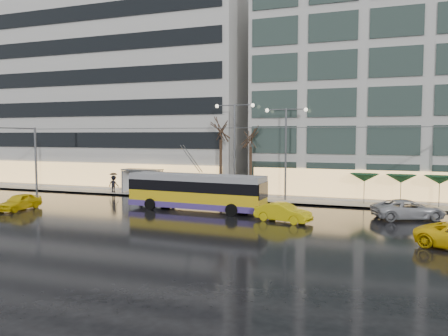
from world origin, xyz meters
The scene contains 21 objects.
ground centered at (0.00, 0.00, 0.00)m, with size 140.00×140.00×0.00m, color black.
sidewalk centered at (2.00, 14.00, 0.07)m, with size 80.00×10.00×0.15m, color gray.
kerb centered at (2.00, 9.05, 0.07)m, with size 80.00×0.10×0.15m, color slate.
building_left centered at (-16.00, 19.00, 11.15)m, with size 34.00×14.00×22.00m, color #BBB9B2.
building_right centered at (19.00, 19.00, 12.65)m, with size 32.00×14.00×25.00m, color #BBB9B2.
trolleybus centered at (1.10, 3.48, 1.46)m, with size 11.74×4.84×5.39m.
catenary centered at (1.00, 7.94, 4.25)m, with size 42.24×5.12×7.00m.
bus_shelter centered at (-8.38, 10.69, 1.96)m, with size 4.20×1.60×2.51m.
street_lamp_near centered at (2.00, 10.80, 5.99)m, with size 3.96×0.36×9.03m.
street_lamp_far centered at (7.00, 10.80, 5.71)m, with size 3.96×0.36×8.53m.
tree_a centered at (0.50, 11.00, 7.09)m, with size 3.20×3.20×8.40m.
tree_b centered at (3.50, 11.20, 6.40)m, with size 3.20×3.20×7.70m.
parasol_a centered at (14.00, 11.00, 2.45)m, with size 2.50×2.50×2.65m.
parasol_b centered at (17.00, 11.00, 2.45)m, with size 2.50×2.50×2.65m.
parasol_c centered at (20.00, 11.00, 2.45)m, with size 2.50×2.50×2.65m.
taxi_a centered at (-12.77, -1.23, 0.68)m, with size 1.60×3.98×1.36m, color yellow.
taxi_b centered at (8.81, 1.28, 0.67)m, with size 1.43×4.10×1.35m, color #DBBF0B.
sedan_silver centered at (17.32, 5.35, 0.72)m, with size 2.40×5.21×1.45m, color #A6A6AA.
pedestrian_a centered at (-7.61, 9.40, 1.57)m, with size 1.13×1.14×2.19m.
pedestrian_b centered at (-4.79, 10.99, 1.00)m, with size 1.02×0.93×1.70m.
pedestrian_c centered at (-11.16, 9.97, 1.27)m, with size 1.15×0.82×2.11m.
Camera 1 is at (15.20, -29.20, 6.18)m, focal length 35.00 mm.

